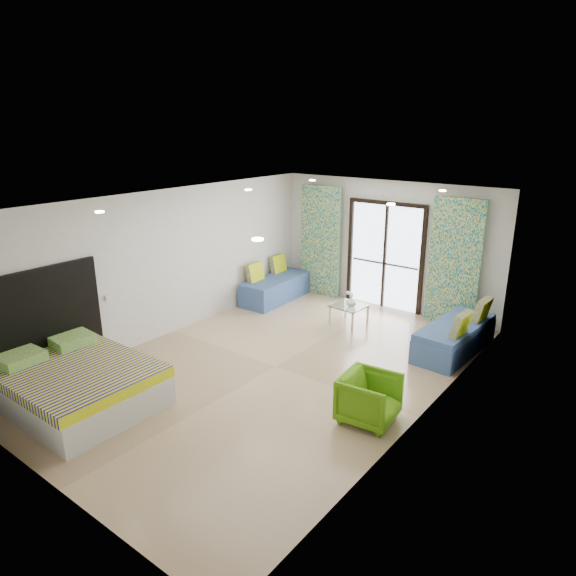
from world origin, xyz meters
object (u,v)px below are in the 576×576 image
Objects in this scene: armchair at (369,396)px; bed at (78,385)px; daybed_right at (455,337)px; coffee_table at (349,307)px; daybed_left at (275,287)px.

bed is at bearing 115.69° from armchair.
daybed_right is (3.60, 4.94, -0.01)m from bed.
daybed_right is at bearing -8.37° from armchair.
coffee_table is 3.44m from armchair.
daybed_right is 2.72× the size of coffee_table.
daybed_left is (-0.64, 5.23, -0.02)m from bed.
daybed_right is 2.13m from coffee_table.
daybed_left is 2.66× the size of coffee_table.
daybed_right is 2.82m from armchair.
daybed_left reaches higher than bed.
bed is at bearing -106.62° from coffee_table.
bed is 1.12× the size of daybed_left.
daybed_left is 5.15m from armchair.
coffee_table is (1.47, 4.92, 0.06)m from bed.
daybed_right reaches higher than coffee_table.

